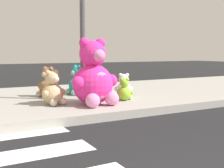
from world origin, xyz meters
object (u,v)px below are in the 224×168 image
Objects in this scene: plush_tan at (53,91)px; plush_teal at (77,83)px; sign_pole at (82,18)px; plush_lime at (125,91)px; plush_brown at (48,85)px; plush_lavender at (98,86)px; plush_white at (124,88)px; plush_pink_large at (94,78)px.

plush_teal reaches higher than plush_tan.
plush_teal is at bearing 49.45° from plush_tan.
sign_pole reaches higher than plush_lime.
plush_teal is (0.71, -0.00, 0.01)m from plush_brown.
sign_pole is 5.39× the size of plush_lavender.
plush_brown is at bearing 134.37° from plush_lime.
plush_tan is at bearing -100.98° from plush_brown.
plush_lavender is 0.85× the size of plush_teal.
plush_teal is at bearing 130.25° from plush_white.
plush_tan is 1.41m from plush_teal.
plush_lavender is (0.57, 0.97, -0.27)m from plush_pink_large.
plush_teal reaches higher than plush_lavender.
plush_lavender is (-0.19, 0.84, 0.05)m from plush_lime.
plush_white is at bearing 61.27° from plush_lime.
plush_pink_large is at bearing -169.86° from plush_lime.
plush_tan is at bearing -161.49° from sign_pole.
sign_pole is 6.77× the size of plush_lime.
plush_lavender is at bearing 26.44° from plush_tan.
plush_pink_large is 2.67× the size of plush_lime.
sign_pole is at bearing 148.58° from plush_lime.
plush_pink_large is at bearing -92.97° from sign_pole.
plush_brown is (-0.48, 1.41, -0.23)m from plush_pink_large.
sign_pole reaches higher than plush_teal.
plush_pink_large is at bearing -26.60° from plush_tan.
plush_tan is 0.98× the size of plush_brown.
plush_lime is at bearing -66.95° from plush_teal.
plush_teal is (-0.35, 0.44, 0.04)m from plush_lavender.
plush_teal is 1.17m from plush_white.
plush_lime is at bearing -31.42° from sign_pole.
sign_pole is 1.73m from plush_brown.
plush_tan is 0.95× the size of plush_teal.
plush_brown is at bearing 108.85° from plush_pink_large.
plush_pink_large is 2.34× the size of plush_white.
plush_white is (0.41, -0.45, -0.02)m from plush_lavender.
plush_teal is 1.30× the size of plush_white.
plush_tan is 1.47m from plush_lime.
plush_tan is (-0.72, -0.24, -1.43)m from sign_pole.
plush_lime is at bearing -8.15° from plush_tan.
sign_pole reaches higher than plush_lavender.
plush_lime is 1.39m from plush_teal.
sign_pole is 1.60m from plush_lavender.
plush_brown reaches higher than plush_white.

